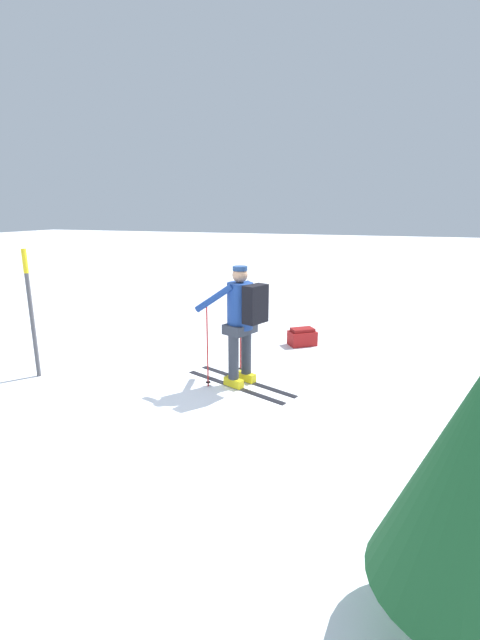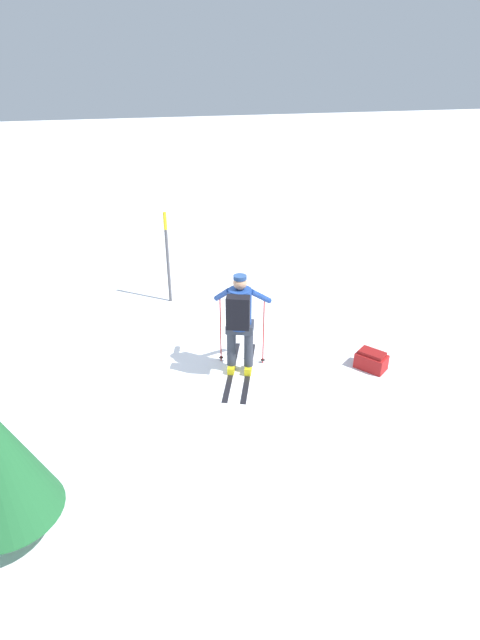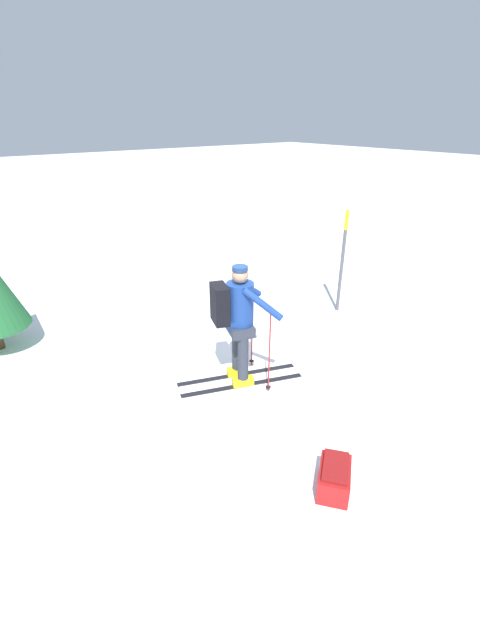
% 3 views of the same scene
% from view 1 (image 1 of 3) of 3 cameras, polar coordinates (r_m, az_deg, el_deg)
% --- Properties ---
extents(ground_plane, '(80.00, 80.00, 0.00)m').
position_cam_1_polar(ground_plane, '(5.91, -4.56, -10.43)').
color(ground_plane, white).
extents(skier, '(1.81, 1.09, 1.74)m').
position_cam_1_polar(skier, '(6.02, 0.25, 0.40)').
color(skier, black).
rests_on(skier, ground_plane).
extents(dropped_backpack, '(0.58, 0.55, 0.33)m').
position_cam_1_polar(dropped_backpack, '(8.16, 8.30, -2.27)').
color(dropped_backpack, maroon).
rests_on(dropped_backpack, ground_plane).
extents(trail_marker, '(0.07, 0.07, 1.95)m').
position_cam_1_polar(trail_marker, '(7.04, -26.17, 1.85)').
color(trail_marker, '#4C4C51').
rests_on(trail_marker, ground_plane).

